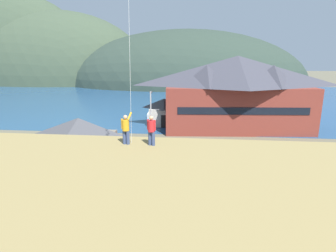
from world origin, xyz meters
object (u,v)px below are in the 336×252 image
(storage_shed_waterside, at_px, (164,111))
(person_kite_flyer, at_px, (126,128))
(wharf_dock, at_px, (173,112))
(moored_boat_wharfside, at_px, (155,112))
(harbor_lodge, at_px, (236,91))
(parking_light_pole, at_px, (151,117))
(storage_shed_near_lot, at_px, (80,141))
(person_companion, at_px, (151,130))
(parked_car_mid_row_far, at_px, (151,151))
(parked_car_front_row_red, at_px, (219,153))
(parked_car_back_row_left, at_px, (12,167))
(parked_car_lone_by_shed, at_px, (129,173))
(parked_car_front_row_end, at_px, (279,159))

(storage_shed_waterside, height_order, person_kite_flyer, person_kite_flyer)
(wharf_dock, bearing_deg, moored_boat_wharfside, -153.22)
(harbor_lodge, relative_size, parking_light_pole, 3.40)
(storage_shed_near_lot, xyz_separation_m, parking_light_pole, (6.74, 6.30, 1.56))
(wharf_dock, distance_m, person_companion, 43.05)
(person_companion, bearing_deg, parked_car_mid_row_far, 99.78)
(parked_car_front_row_red, height_order, person_companion, person_companion)
(moored_boat_wharfside, xyz_separation_m, parked_car_mid_row_far, (3.43, -26.10, 0.34))
(parked_car_back_row_left, distance_m, person_kite_flyer, 17.51)
(person_kite_flyer, bearing_deg, moored_boat_wharfside, 96.22)
(parked_car_mid_row_far, bearing_deg, storage_shed_near_lot, -160.68)
(storage_shed_waterside, distance_m, person_kite_flyer, 32.48)
(storage_shed_waterside, bearing_deg, parking_light_pole, -90.30)
(storage_shed_near_lot, distance_m, parked_car_mid_row_far, 7.97)
(storage_shed_waterside, distance_m, parked_car_lone_by_shed, 23.94)
(parked_car_lone_by_shed, relative_size, person_companion, 2.45)
(parked_car_front_row_end, relative_size, parking_light_pole, 0.57)
(storage_shed_waterside, xyz_separation_m, parked_car_back_row_left, (-12.48, -23.70, -1.41))
(storage_shed_near_lot, xyz_separation_m, storage_shed_waterside, (6.82, 20.23, -0.33))
(wharf_dock, relative_size, parked_car_lone_by_shed, 2.45)
(wharf_dock, bearing_deg, parked_car_lone_by_shed, -92.10)
(harbor_lodge, relative_size, parked_car_back_row_left, 5.95)
(parked_car_mid_row_far, relative_size, person_kite_flyer, 2.31)
(parking_light_pole, distance_m, person_kite_flyer, 18.47)
(storage_shed_waterside, xyz_separation_m, moored_boat_wharfside, (-2.90, 8.44, -1.76))
(parked_car_lone_by_shed, distance_m, parked_car_mid_row_far, 6.33)
(parked_car_front_row_end, distance_m, parked_car_front_row_red, 6.29)
(moored_boat_wharfside, height_order, person_companion, person_companion)
(parked_car_mid_row_far, height_order, parked_car_front_row_end, same)
(parked_car_front_row_end, xyz_separation_m, parked_car_front_row_red, (-6.17, 1.23, 0.00))
(wharf_dock, xyz_separation_m, person_companion, (2.32, -42.39, 7.11))
(harbor_lodge, height_order, person_companion, harbor_lodge)
(parked_car_front_row_end, height_order, parked_car_front_row_red, same)
(storage_shed_near_lot, height_order, parking_light_pole, parking_light_pole)
(harbor_lodge, relative_size, parked_car_mid_row_far, 5.91)
(wharf_dock, relative_size, parked_car_front_row_end, 2.45)
(storage_shed_waterside, relative_size, wharf_dock, 0.59)
(storage_shed_waterside, relative_size, parking_light_pole, 0.82)
(parked_car_front_row_end, bearing_deg, person_kite_flyer, -134.42)
(wharf_dock, distance_m, person_kite_flyer, 42.92)
(parked_car_back_row_left, xyz_separation_m, parking_light_pole, (12.41, 9.78, 3.30))
(storage_shed_waterside, relative_size, parked_car_lone_by_shed, 1.44)
(parked_car_back_row_left, bearing_deg, parked_car_front_row_red, 16.46)
(parked_car_lone_by_shed, distance_m, person_companion, 11.03)
(parked_car_lone_by_shed, xyz_separation_m, person_kite_flyer, (2.07, -8.17, 6.41))
(parking_light_pole, distance_m, person_companion, 18.73)
(harbor_lodge, relative_size, moored_boat_wharfside, 3.20)
(parked_car_front_row_red, bearing_deg, parking_light_pole, 156.74)
(storage_shed_near_lot, distance_m, parked_car_lone_by_shed, 7.46)
(storage_shed_near_lot, distance_m, person_kite_flyer, 15.20)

